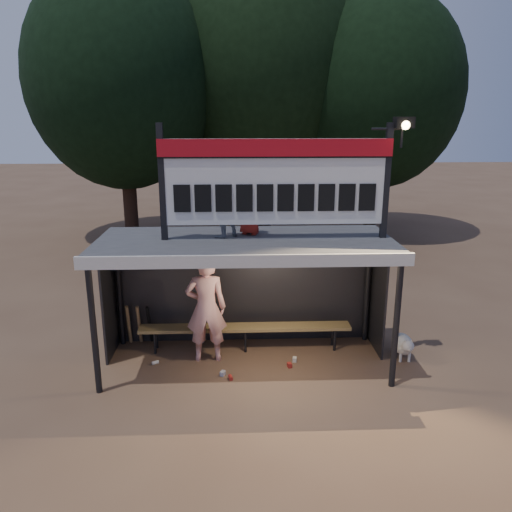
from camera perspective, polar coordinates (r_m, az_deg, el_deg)
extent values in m
plane|color=brown|center=(9.27, -1.16, -12.08)|extent=(80.00, 80.00, 0.00)
imported|color=white|center=(9.02, -5.72, -5.94)|extent=(0.75, 0.50, 2.01)
imported|color=slate|center=(8.46, -3.88, 5.76)|extent=(0.67, 0.64, 1.09)
imported|color=#A82319|center=(8.67, -0.72, 5.56)|extent=(0.54, 0.45, 0.95)
cube|color=#3C3C3E|center=(8.45, -1.24, 1.60)|extent=(5.00, 2.00, 0.12)
cube|color=silver|center=(7.48, -1.09, -0.60)|extent=(5.10, 0.06, 0.20)
cylinder|color=black|center=(8.29, -18.07, -7.98)|extent=(0.10, 0.10, 2.20)
cylinder|color=black|center=(8.37, 15.74, -7.53)|extent=(0.10, 0.10, 2.20)
cylinder|color=black|center=(9.91, -15.36, -3.84)|extent=(0.10, 0.10, 2.20)
cylinder|color=black|center=(9.98, 12.63, -3.51)|extent=(0.10, 0.10, 2.20)
cube|color=black|center=(9.74, -1.32, -3.59)|extent=(5.00, 0.04, 2.20)
cube|color=black|center=(9.57, -16.46, -4.63)|extent=(0.04, 1.00, 2.20)
cube|color=black|center=(9.64, 13.80, -4.27)|extent=(0.04, 1.00, 2.20)
cylinder|color=black|center=(9.45, -1.36, 2.43)|extent=(5.00, 0.06, 0.06)
cube|color=black|center=(8.35, -10.69, 8.22)|extent=(0.10, 0.10, 1.90)
cube|color=black|center=(8.63, 14.68, 8.22)|extent=(0.10, 0.10, 1.90)
cube|color=silver|center=(8.29, 2.21, 8.42)|extent=(3.80, 0.08, 1.40)
cube|color=#B40C17|center=(8.19, 2.28, 12.27)|extent=(3.80, 0.04, 0.28)
cube|color=black|center=(8.19, 2.27, 11.22)|extent=(3.80, 0.02, 0.03)
cube|color=black|center=(8.29, -8.45, 6.53)|extent=(0.27, 0.03, 0.45)
cube|color=black|center=(8.27, -6.09, 6.58)|extent=(0.27, 0.03, 0.45)
cube|color=black|center=(8.25, -3.72, 6.61)|extent=(0.27, 0.03, 0.45)
cube|color=black|center=(8.25, -1.34, 6.64)|extent=(0.27, 0.03, 0.45)
cube|color=black|center=(8.26, 1.03, 6.66)|extent=(0.27, 0.03, 0.45)
cube|color=black|center=(8.29, 3.40, 6.66)|extent=(0.27, 0.03, 0.45)
cube|color=black|center=(8.33, 5.74, 6.66)|extent=(0.27, 0.03, 0.45)
cube|color=black|center=(8.38, 8.06, 6.64)|extent=(0.27, 0.03, 0.45)
cube|color=black|center=(8.45, 10.34, 6.61)|extent=(0.27, 0.03, 0.45)
cube|color=black|center=(8.53, 12.59, 6.57)|extent=(0.27, 0.03, 0.45)
cylinder|color=black|center=(8.56, 14.75, 13.88)|extent=(0.50, 0.04, 0.04)
cylinder|color=black|center=(8.64, 16.31, 12.78)|extent=(0.04, 0.04, 0.30)
cube|color=black|center=(8.58, 16.54, 14.42)|extent=(0.30, 0.22, 0.18)
sphere|color=#FFD88C|center=(8.50, 16.72, 14.13)|extent=(0.14, 0.14, 0.14)
cube|color=olive|center=(9.56, -1.25, -8.16)|extent=(4.00, 0.35, 0.06)
cylinder|color=black|center=(9.67, -11.49, -9.67)|extent=(0.05, 0.05, 0.45)
cylinder|color=black|center=(9.89, -11.28, -9.08)|extent=(0.05, 0.05, 0.45)
cylinder|color=black|center=(9.55, -1.22, -9.69)|extent=(0.05, 0.05, 0.45)
cylinder|color=black|center=(9.77, -1.25, -9.08)|extent=(0.05, 0.05, 0.45)
cylinder|color=black|center=(9.73, 8.98, -9.40)|extent=(0.05, 0.05, 0.45)
cylinder|color=black|center=(9.94, 8.71, -8.81)|extent=(0.05, 0.05, 0.45)
cylinder|color=#311E15|center=(18.76, -14.29, 7.73)|extent=(0.50, 0.50, 3.74)
ellipsoid|color=black|center=(18.64, -15.08, 18.91)|extent=(6.46, 6.46, 7.48)
cylinder|color=black|center=(19.85, 1.02, 9.26)|extent=(0.50, 0.50, 4.18)
ellipsoid|color=black|center=(19.82, 1.08, 21.08)|extent=(7.22, 7.22, 8.36)
cylinder|color=#302115|center=(19.56, 13.08, 7.79)|extent=(0.50, 0.50, 3.52)
ellipsoid|color=black|center=(19.41, 13.73, 17.89)|extent=(6.08, 6.08, 7.04)
ellipsoid|color=silver|center=(9.72, 16.38, -9.60)|extent=(0.36, 0.58, 0.36)
sphere|color=white|center=(9.44, 16.96, -9.82)|extent=(0.22, 0.22, 0.22)
cone|color=beige|center=(9.37, 17.15, -10.19)|extent=(0.10, 0.10, 0.10)
cone|color=beige|center=(9.37, 16.76, -9.34)|extent=(0.06, 0.06, 0.07)
cone|color=beige|center=(9.40, 17.34, -9.30)|extent=(0.06, 0.06, 0.07)
cylinder|color=silver|center=(9.62, 16.18, -11.05)|extent=(0.05, 0.05, 0.18)
cylinder|color=white|center=(9.67, 17.10, -10.98)|extent=(0.05, 0.05, 0.18)
cylinder|color=beige|center=(9.92, 15.53, -10.14)|extent=(0.05, 0.05, 0.18)
cylinder|color=beige|center=(9.97, 16.42, -10.08)|extent=(0.05, 0.05, 0.18)
cylinder|color=beige|center=(9.95, 15.87, -8.51)|extent=(0.04, 0.16, 0.14)
cylinder|color=#987647|center=(10.04, -14.33, -7.60)|extent=(0.08, 0.27, 0.84)
cylinder|color=#9E764A|center=(10.00, -13.20, -7.62)|extent=(0.08, 0.30, 0.83)
cylinder|color=black|center=(9.96, -12.06, -7.64)|extent=(0.08, 0.33, 0.83)
cube|color=#AA251D|center=(9.11, 3.85, -12.33)|extent=(0.09, 0.11, 0.08)
cylinder|color=#A9A9AD|center=(10.07, -6.02, -9.57)|extent=(0.11, 0.14, 0.07)
cube|color=beige|center=(9.31, 4.43, -11.71)|extent=(0.08, 0.11, 0.08)
cylinder|color=red|center=(8.73, -2.93, -13.69)|extent=(0.09, 0.13, 0.07)
cube|color=#ADADB2|center=(8.86, -3.82, -13.23)|extent=(0.10, 0.12, 0.08)
cylinder|color=beige|center=(9.37, -11.43, -11.85)|extent=(0.14, 0.12, 0.07)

